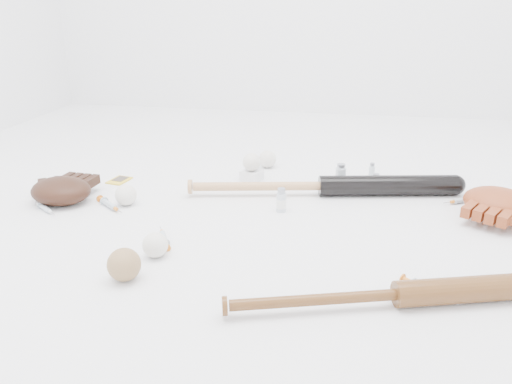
% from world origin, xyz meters
% --- Properties ---
extents(bat_dark, '(0.96, 0.25, 0.07)m').
position_xyz_m(bat_dark, '(0.16, 0.18, 0.04)').
color(bat_dark, black).
rests_on(bat_dark, ground).
extents(bat_wood, '(0.80, 0.29, 0.06)m').
position_xyz_m(bat_wood, '(0.36, -0.45, 0.03)').
color(bat_wood, brown).
rests_on(bat_wood, ground).
extents(glove_dark, '(0.26, 0.26, 0.09)m').
position_xyz_m(glove_dark, '(-0.68, -0.03, 0.04)').
color(glove_dark, black).
rests_on(glove_dark, ground).
extents(glove_tan, '(0.34, 0.34, 0.09)m').
position_xyz_m(glove_tan, '(0.70, 0.10, 0.05)').
color(glove_tan, brown).
rests_on(glove_tan, ground).
extents(trading_card, '(0.08, 0.10, 0.00)m').
position_xyz_m(trading_card, '(-0.59, 0.20, 0.00)').
color(trading_card, gold).
rests_on(trading_card, ground).
extents(pedestal, '(0.09, 0.09, 0.04)m').
position_xyz_m(pedestal, '(-0.11, 0.29, 0.02)').
color(pedestal, white).
rests_on(pedestal, ground).
extents(baseball_on_pedestal, '(0.07, 0.07, 0.07)m').
position_xyz_m(baseball_on_pedestal, '(-0.11, 0.29, 0.07)').
color(baseball_on_pedestal, white).
rests_on(baseball_on_pedestal, pedestal).
extents(baseball_left, '(0.07, 0.07, 0.07)m').
position_xyz_m(baseball_left, '(-0.47, -0.01, 0.03)').
color(baseball_left, white).
rests_on(baseball_left, ground).
extents(baseball_upper, '(0.07, 0.07, 0.07)m').
position_xyz_m(baseball_upper, '(-0.07, 0.45, 0.03)').
color(baseball_upper, white).
rests_on(baseball_upper, ground).
extents(baseball_mid, '(0.07, 0.07, 0.07)m').
position_xyz_m(baseball_mid, '(-0.25, -0.33, 0.03)').
color(baseball_mid, white).
rests_on(baseball_mid, ground).
extents(baseball_aged, '(0.08, 0.08, 0.08)m').
position_xyz_m(baseball_aged, '(-0.28, -0.45, 0.04)').
color(baseball_aged, '#947047').
rests_on(baseball_aged, ground).
extents(syringe_0, '(0.13, 0.10, 0.02)m').
position_xyz_m(syringe_0, '(-0.70, -0.11, 0.01)').
color(syringe_0, '#ADBCC6').
rests_on(syringe_0, ground).
extents(syringe_1, '(0.09, 0.15, 0.02)m').
position_xyz_m(syringe_1, '(-0.26, -0.24, 0.01)').
color(syringe_1, '#ADBCC6').
rests_on(syringe_1, ground).
extents(syringe_2, '(0.11, 0.11, 0.02)m').
position_xyz_m(syringe_2, '(0.30, 0.36, 0.01)').
color(syringe_2, '#ADBCC6').
rests_on(syringe_2, ground).
extents(syringe_3, '(0.14, 0.12, 0.02)m').
position_xyz_m(syringe_3, '(0.43, -0.39, 0.01)').
color(syringe_3, '#ADBCC6').
rests_on(syringe_3, ground).
extents(syringe_4, '(0.15, 0.10, 0.02)m').
position_xyz_m(syringe_4, '(0.62, 0.20, 0.01)').
color(syringe_4, '#ADBCC6').
rests_on(syringe_4, ground).
extents(syringe_5, '(0.15, 0.13, 0.02)m').
position_xyz_m(syringe_5, '(-0.51, -0.05, 0.01)').
color(syringe_5, '#ADBCC6').
rests_on(syringe_5, ground).
extents(vial_0, '(0.02, 0.02, 0.06)m').
position_xyz_m(vial_0, '(0.33, 0.39, 0.03)').
color(vial_0, silver).
rests_on(vial_0, ground).
extents(vial_1, '(0.03, 0.03, 0.07)m').
position_xyz_m(vial_1, '(0.34, 0.24, 0.03)').
color(vial_1, silver).
rests_on(vial_1, ground).
extents(vial_2, '(0.03, 0.03, 0.08)m').
position_xyz_m(vial_2, '(0.04, 0.02, 0.04)').
color(vial_2, silver).
rests_on(vial_2, ground).
extents(vial_3, '(0.04, 0.04, 0.09)m').
position_xyz_m(vial_3, '(0.22, 0.27, 0.04)').
color(vial_3, silver).
rests_on(vial_3, ground).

